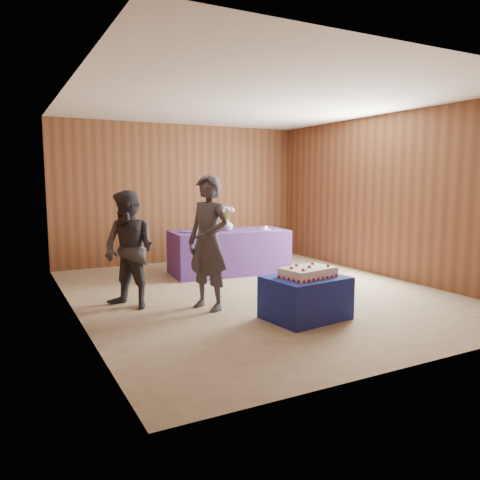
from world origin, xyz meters
TOP-DOWN VIEW (x-y plane):
  - ground at (0.00, 0.00)m, footprint 6.00×6.00m
  - room_shell at (0.00, 0.00)m, footprint 5.04×6.04m
  - cake_table at (-0.12, -1.39)m, footprint 0.98×0.80m
  - serving_table at (0.28, 1.45)m, footprint 2.07×1.06m
  - sheet_cake at (-0.10, -1.40)m, footprint 0.69×0.53m
  - vase at (0.26, 1.46)m, footprint 0.20×0.20m
  - flower_spray at (0.26, 1.46)m, footprint 0.25×0.24m
  - platter at (-0.39, 1.52)m, footprint 0.39×0.39m
  - plate at (0.89, 1.24)m, footprint 0.22×0.22m
  - cake_slice at (0.89, 1.24)m, footprint 0.08×0.07m
  - knife at (0.99, 1.06)m, footprint 0.26×0.08m
  - guest_left at (-0.96, -0.48)m, footprint 0.62×0.73m
  - guest_right at (-1.82, 0.03)m, footprint 0.88×0.92m

SIDE VIEW (x-z plane):
  - ground at x=0.00m, z-range 0.00..0.00m
  - cake_table at x=-0.12m, z-range 0.00..0.50m
  - serving_table at x=0.28m, z-range 0.00..0.75m
  - sheet_cake at x=-0.10m, z-range 0.48..0.63m
  - guest_right at x=-1.82m, z-range 0.00..1.50m
  - knife at x=0.99m, z-range 0.75..0.75m
  - plate at x=0.89m, z-range 0.75..0.76m
  - platter at x=-0.39m, z-range 0.75..0.77m
  - cake_slice at x=0.89m, z-range 0.75..0.83m
  - guest_left at x=-0.96m, z-range 0.00..1.69m
  - vase at x=0.26m, z-range 0.75..0.96m
  - flower_spray at x=0.26m, z-range 1.02..1.21m
  - room_shell at x=0.00m, z-range 0.44..3.16m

